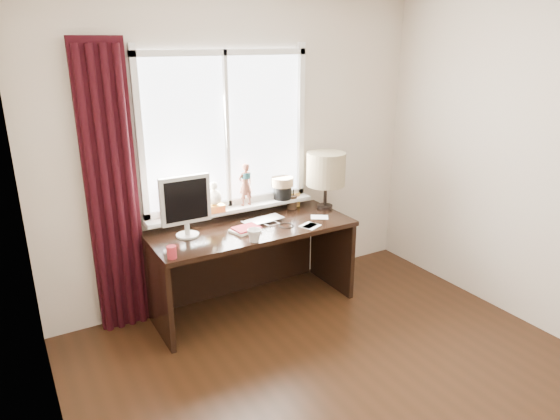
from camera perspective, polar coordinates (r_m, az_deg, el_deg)
floor at (r=3.42m, az=12.22°, el=-22.15°), size 3.50×4.00×0.00m
wall_back at (r=4.35m, az=-4.42°, el=6.64°), size 3.50×0.00×2.60m
wall_left at (r=2.06m, az=-24.59°, el=-9.67°), size 0.00×4.00×2.60m
laptop at (r=4.24m, az=-1.93°, el=-1.21°), size 0.39×0.28×0.03m
mug at (r=3.82m, az=-2.95°, el=-2.88°), size 0.15×0.15×0.11m
red_cup at (r=3.62m, az=-12.27°, el=-4.73°), size 0.07×0.07×0.09m
window at (r=4.25m, az=-5.84°, el=6.41°), size 1.52×0.21×1.40m
curtain at (r=3.96m, az=-18.62°, el=1.69°), size 0.38×0.09×2.25m
desk at (r=4.32m, az=-3.76°, el=-4.53°), size 1.70×0.70×0.75m
monitor at (r=3.92m, az=-10.75°, el=0.84°), size 0.40×0.18×0.49m
notebook_stack at (r=4.05m, az=-3.98°, el=-2.18°), size 0.26×0.22×0.03m
brush_holder at (r=4.57m, az=1.38°, el=0.94°), size 0.09×0.09×0.25m
icon_frame at (r=4.60m, az=1.69°, el=1.12°), size 0.10×0.03×0.13m
table_lamp at (r=4.51m, az=5.28°, el=4.60°), size 0.35×0.35×0.52m
loose_papers at (r=4.23m, az=3.83°, el=-1.46°), size 0.37×0.32×0.00m
desk_cables at (r=4.22m, az=-0.96°, el=-1.42°), size 0.33×0.37×0.01m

